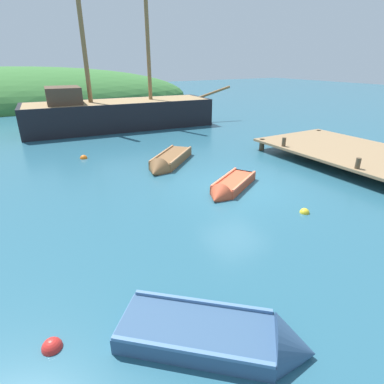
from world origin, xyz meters
name	(u,v)px	position (x,y,z in m)	size (l,w,h in m)	color
ground_plane	(237,187)	(0.00, 0.00, 0.00)	(120.00, 120.00, 0.00)	#285B70
dock	(349,151)	(7.00, 0.00, 0.53)	(5.40, 8.24, 1.67)	#937551
shore_hill	(15,104)	(-6.59, 33.69, 0.00)	(43.91, 19.69, 8.08)	#387033
sailing_ship	(119,118)	(-0.40, 13.86, 0.75)	(16.16, 5.13, 11.11)	black
rowboat_far	(168,162)	(-1.19, 3.94, 0.14)	(3.58, 3.42, 1.05)	brown
rowboat_outer_right	(230,340)	(-4.74, -5.96, 0.11)	(3.41, 3.20, 1.17)	#335175
rowboat_center	(229,188)	(-0.47, -0.13, 0.10)	(3.15, 2.38, 0.91)	#C64C2D
buoy_yellow	(304,213)	(0.58, -2.97, 0.00)	(0.32, 0.32, 0.32)	yellow
buoy_orange	(84,158)	(-4.49, 7.16, 0.00)	(0.37, 0.37, 0.37)	orange
buoy_red	(52,348)	(-7.54, -4.43, 0.00)	(0.37, 0.37, 0.37)	red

